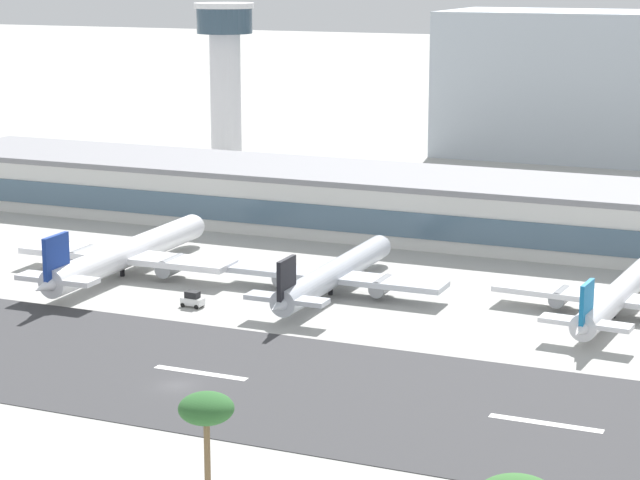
% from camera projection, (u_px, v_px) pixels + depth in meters
% --- Properties ---
extents(ground_plane, '(1400.00, 1400.00, 0.00)m').
position_uv_depth(ground_plane, '(177.00, 386.00, 138.48)').
color(ground_plane, '#A8A8A3').
extents(runway_strip, '(800.00, 34.84, 0.08)m').
position_uv_depth(runway_strip, '(198.00, 373.00, 142.87)').
color(runway_strip, '#38383A').
rests_on(runway_strip, ground_plane).
extents(runway_centreline_dash_4, '(12.00, 1.20, 0.01)m').
position_uv_depth(runway_centreline_dash_4, '(201.00, 373.00, 142.74)').
color(runway_centreline_dash_4, white).
rests_on(runway_centreline_dash_4, runway_strip).
extents(runway_centreline_dash_5, '(12.00, 1.20, 0.01)m').
position_uv_depth(runway_centreline_dash_5, '(546.00, 423.00, 127.03)').
color(runway_centreline_dash_5, white).
rests_on(runway_centreline_dash_5, runway_strip).
extents(terminal_building, '(203.60, 25.78, 10.60)m').
position_uv_depth(terminal_building, '(441.00, 206.00, 214.17)').
color(terminal_building, silver).
rests_on(terminal_building, ground_plane).
extents(control_tower, '(13.54, 13.54, 38.35)m').
position_uv_depth(control_tower, '(225.00, 69.00, 276.33)').
color(control_tower, silver).
rests_on(control_tower, ground_plane).
extents(airliner_navy_tail_gate_0, '(35.50, 47.58, 9.93)m').
position_uv_depth(airliner_navy_tail_gate_0, '(123.00, 256.00, 187.09)').
color(airliner_navy_tail_gate_0, white).
rests_on(airliner_navy_tail_gate_0, ground_plane).
extents(airliner_black_tail_gate_1, '(33.63, 42.01, 8.77)m').
position_uv_depth(airliner_black_tail_gate_1, '(331.00, 276.00, 176.47)').
color(airliner_black_tail_gate_1, silver).
rests_on(airliner_black_tail_gate_1, ground_plane).
extents(airliner_blue_tail_gate_2, '(34.11, 39.81, 8.31)m').
position_uv_depth(airliner_blue_tail_gate_2, '(615.00, 298.00, 164.95)').
color(airliner_blue_tail_gate_2, silver).
rests_on(airliner_blue_tail_gate_2, ground_plane).
extents(service_baggage_tug_0, '(3.30, 2.07, 2.20)m').
position_uv_depth(service_baggage_tug_0, '(192.00, 300.00, 170.42)').
color(service_baggage_tug_0, white).
rests_on(service_baggage_tug_0, ground_plane).
extents(palm_tree_3, '(4.70, 4.70, 12.04)m').
position_uv_depth(palm_tree_3, '(206.00, 412.00, 101.24)').
color(palm_tree_3, brown).
rests_on(palm_tree_3, ground_plane).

